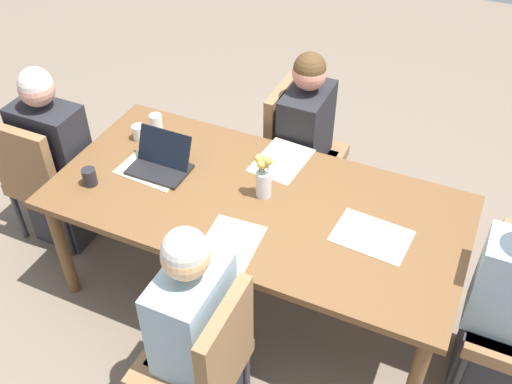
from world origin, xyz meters
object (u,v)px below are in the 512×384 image
(flower_vase, at_px, (264,177))
(coffee_mug_centre_left, at_px, (139,132))
(chair_far_left_mid, at_px, (297,145))
(coffee_mug_near_left, at_px, (156,123))
(person_near_left_far, at_px, (195,339))
(chair_near_left_far, at_px, (204,359))
(person_head_left_right_near, at_px, (58,167))
(person_head_right_left_near, at_px, (510,314))
(person_far_left_mid, at_px, (304,150))
(chair_head_left_right_near, at_px, (43,175))
(coffee_mug_near_right, at_px, (89,177))
(dining_table, at_px, (256,209))
(laptop_head_left_right_near, at_px, (161,163))

(flower_vase, relative_size, coffee_mug_centre_left, 2.95)
(chair_far_left_mid, bearing_deg, coffee_mug_near_left, -144.59)
(person_near_left_far, bearing_deg, chair_near_left_far, -38.76)
(flower_vase, distance_m, coffee_mug_near_left, 0.87)
(person_head_left_right_near, bearing_deg, chair_far_left_mid, 34.50)
(person_head_right_left_near, bearing_deg, coffee_mug_near_left, 170.58)
(coffee_mug_near_left, bearing_deg, person_head_right_left_near, -9.42)
(chair_far_left_mid, height_order, person_far_left_mid, person_far_left_mid)
(person_head_right_left_near, xyz_separation_m, chair_head_left_right_near, (-2.69, -0.06, -0.03))
(person_near_left_far, bearing_deg, chair_far_left_mid, 94.93)
(person_near_left_far, height_order, coffee_mug_near_right, person_near_left_far)
(flower_vase, bearing_deg, person_far_left_mid, 92.80)
(chair_far_left_mid, bearing_deg, person_head_right_left_near, -31.28)
(dining_table, bearing_deg, laptop_head_left_right_near, 178.59)
(chair_far_left_mid, xyz_separation_m, coffee_mug_near_left, (-0.71, -0.50, 0.28))
(chair_far_left_mid, distance_m, person_head_left_right_near, 1.49)
(dining_table, bearing_deg, chair_near_left_far, -81.50)
(chair_far_left_mid, bearing_deg, dining_table, -83.87)
(laptop_head_left_right_near, bearing_deg, person_head_left_right_near, -177.51)
(coffee_mug_centre_left, bearing_deg, chair_near_left_far, -46.85)
(coffee_mug_near_left, distance_m, coffee_mug_centre_left, 0.12)
(chair_head_left_right_near, height_order, flower_vase, flower_vase)
(coffee_mug_near_right, xyz_separation_m, coffee_mug_centre_left, (0.01, 0.46, -0.00))
(flower_vase, height_order, coffee_mug_centre_left, flower_vase)
(dining_table, bearing_deg, coffee_mug_near_right, -163.50)
(coffee_mug_near_right, bearing_deg, person_far_left_mid, 50.52)
(person_far_left_mid, xyz_separation_m, laptop_head_left_right_near, (-0.56, -0.75, 0.25))
(person_far_left_mid, distance_m, coffee_mug_centre_left, 1.03)
(dining_table, xyz_separation_m, flower_vase, (0.02, 0.05, 0.19))
(flower_vase, bearing_deg, chair_head_left_right_near, -174.33)
(person_near_left_far, xyz_separation_m, person_head_left_right_near, (-1.36, 0.75, 0.00))
(person_far_left_mid, bearing_deg, person_head_left_right_near, -148.96)
(person_near_left_far, bearing_deg, person_far_left_mid, 92.33)
(person_near_left_far, bearing_deg, person_head_left_right_near, 151.31)
(coffee_mug_near_right, bearing_deg, laptop_head_left_right_near, 44.17)
(chair_near_left_far, relative_size, chair_head_left_right_near, 1.00)
(dining_table, xyz_separation_m, chair_near_left_far, (0.12, -0.82, -0.16))
(laptop_head_left_right_near, relative_size, coffee_mug_centre_left, 3.63)
(person_near_left_far, xyz_separation_m, flower_vase, (-0.03, 0.81, 0.33))
(chair_head_left_right_near, distance_m, flower_vase, 1.45)
(chair_near_left_far, bearing_deg, flower_vase, 96.67)
(person_head_left_right_near, xyz_separation_m, coffee_mug_near_right, (0.46, -0.23, 0.25))
(chair_near_left_far, xyz_separation_m, person_head_left_right_near, (-1.44, 0.81, 0.03))
(chair_near_left_far, xyz_separation_m, coffee_mug_near_right, (-0.98, 0.57, 0.28))
(chair_far_left_mid, relative_size, person_head_left_right_near, 0.75)
(person_far_left_mid, relative_size, coffee_mug_near_right, 12.40)
(chair_far_left_mid, distance_m, laptop_head_left_right_near, 0.99)
(person_far_left_mid, distance_m, coffee_mug_near_right, 1.34)
(person_near_left_far, bearing_deg, dining_table, 93.63)
(person_head_left_right_near, bearing_deg, person_near_left_far, -28.69)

